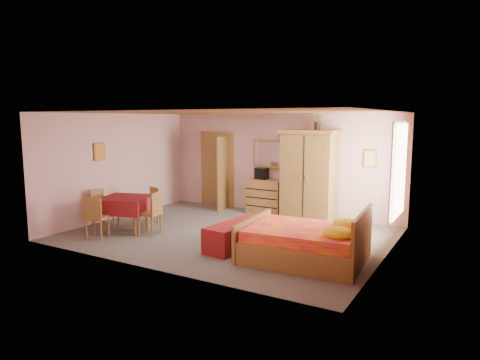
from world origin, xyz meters
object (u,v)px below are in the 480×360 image
Objects in this scene: wardrobe at (309,175)px; bed at (304,233)px; sunflower_vase at (317,119)px; bench at (237,235)px; stereo at (262,173)px; wall_mirror at (269,154)px; dining_table at (126,214)px; chest_of_drawers at (265,196)px; chair_west at (103,208)px; floor_lamp at (291,178)px; chair_east at (150,213)px; chair_north at (148,205)px; chair_south at (97,217)px.

bed is at bearing -68.00° from wardrobe.
bench is (-0.47, -3.05, -2.22)m from sunflower_vase.
sunflower_vase reaches higher than stereo.
dining_table is (-1.90, -3.31, -1.18)m from wall_mirror.
sunflower_vase reaches higher than dining_table.
chest_of_drawers is 0.43× the size of wardrobe.
wall_mirror is 4.10m from bed.
wardrobe is 2.56× the size of chair_west.
floor_lamp is 0.95× the size of bed.
dining_table is 1.11× the size of chair_east.
bench is 1.75× the size of chair_north.
chair_west is at bearing 176.94° from bed.
chair_east is at bearing 176.38° from bed.
stereo is 0.31× the size of dining_table.
dining_table is at bearing 176.71° from bed.
chair_west is 1.36m from chair_east.
wardrobe is 2.40× the size of chair_east.
wall_mirror is 3.67m from chair_east.
floor_lamp reaches higher than chair_south.
floor_lamp is 3.73m from chair_east.
chair_south reaches higher than chair_north.
chair_east is at bearing -109.76° from stereo.
chair_north is 0.98× the size of chair_west.
bed is 1.42m from bench.
wall_mirror is at bearing -29.78° from chair_east.
bench is at bearing -175.63° from chair_north.
stereo is 3.34m from chair_east.
floor_lamp is at bearing 93.78° from bench.
chair_west is at bearing -128.87° from chest_of_drawers.
floor_lamp is 3.70× the size of sunflower_vase.
sunflower_vase is (0.67, -0.02, 1.48)m from floor_lamp.
dining_table is (-3.26, -3.16, -2.09)m from sunflower_vase.
wardrobe reaches higher than chair_west.
bed is at bearing -51.59° from stereo.
bed is (1.60, -3.10, -0.50)m from floor_lamp.
chair_south is (-2.86, -0.87, 0.20)m from bench.
dining_table is (-4.19, -0.07, -0.10)m from bed.
bench is at bearing 92.75° from chair_west.
bed is (1.08, -2.97, -0.62)m from wardrobe.
sunflower_vase reaches higher than floor_lamp.
chair_north is at bearing 141.38° from chair_west.
wall_mirror is 1.64m from sunflower_vase.
dining_table is (-1.90, -3.10, -0.07)m from chest_of_drawers.
chair_north is (-4.24, 0.70, -0.06)m from bed.
wardrobe is at bearing -1.85° from chest_of_drawers.
wall_mirror reaches higher than stereo.
bed is at bearing -73.18° from sunflower_vase.
wardrobe reaches higher than dining_table.
wardrobe is 4.94m from chair_west.
wardrobe is 4.14× the size of sunflower_vase.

